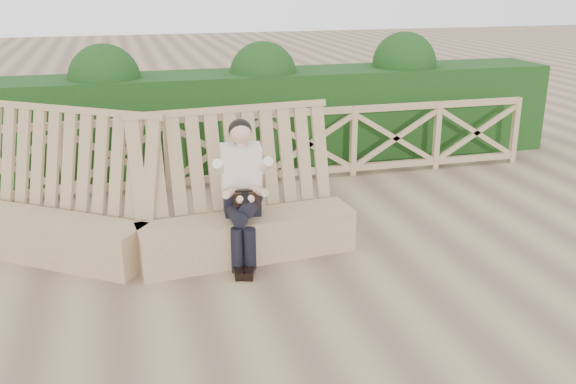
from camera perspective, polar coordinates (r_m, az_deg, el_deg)
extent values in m
plane|color=brown|center=(6.47, -1.25, -8.86)|extent=(60.00, 60.00, 0.00)
cube|color=#83674B|center=(7.62, -20.73, -3.74)|extent=(2.24, 1.80, 0.49)
cube|color=#83674B|center=(7.63, -19.92, 0.97)|extent=(2.21, 1.77, 1.60)
cube|color=#83674B|center=(7.15, -3.60, -3.97)|extent=(2.43, 0.73, 0.49)
cube|color=#83674B|center=(7.19, -4.34, 1.04)|extent=(2.43, 0.68, 1.60)
cube|color=black|center=(7.11, -4.09, -0.98)|extent=(0.42, 0.32, 0.24)
cube|color=beige|center=(7.04, -4.21, 2.04)|extent=(0.47, 0.36, 0.58)
sphere|color=tan|center=(6.88, -4.24, 5.24)|extent=(0.25, 0.25, 0.23)
sphere|color=black|center=(6.91, -4.28, 5.49)|extent=(0.28, 0.28, 0.25)
cylinder|color=black|center=(6.89, -4.71, -1.83)|extent=(0.21, 0.52, 0.16)
cylinder|color=black|center=(6.90, -3.29, -1.09)|extent=(0.21, 0.52, 0.18)
cylinder|color=black|center=(6.80, -4.53, -5.25)|extent=(0.14, 0.14, 0.49)
cylinder|color=black|center=(6.79, -3.40, -5.25)|extent=(0.14, 0.14, 0.49)
cube|color=black|center=(6.79, -4.41, -7.14)|extent=(0.12, 0.27, 0.09)
cube|color=black|center=(6.78, -3.46, -7.16)|extent=(0.12, 0.27, 0.09)
cube|color=black|center=(6.89, -3.76, -0.65)|extent=(0.29, 0.19, 0.18)
cube|color=black|center=(6.70, -3.79, -0.62)|extent=(0.09, 0.10, 0.13)
cube|color=#9B845A|center=(9.38, -6.52, 6.63)|extent=(10.10, 0.07, 0.10)
cube|color=#9B845A|center=(9.62, -6.31, 1.20)|extent=(10.10, 0.07, 0.10)
cube|color=black|center=(10.60, -7.48, 6.34)|extent=(12.00, 1.20, 1.50)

